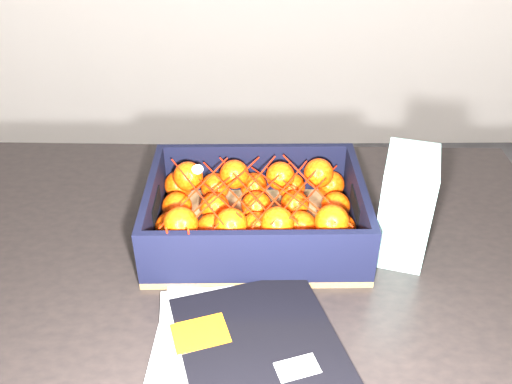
{
  "coord_description": "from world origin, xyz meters",
  "views": [
    {
      "loc": [
        0.13,
        -0.69,
        1.35
      ],
      "look_at": [
        0.14,
        0.04,
        0.86
      ],
      "focal_mm": 38.38,
      "sensor_mm": 36.0,
      "label": 1
    }
  ],
  "objects_px": {
    "table": "(219,307)",
    "produce_crate": "(256,219)",
    "magazine_stack": "(244,361)",
    "retail_carton": "(405,206)"
  },
  "relations": [
    {
      "from": "magazine_stack",
      "to": "retail_carton",
      "type": "relative_size",
      "value": 1.85
    },
    {
      "from": "produce_crate",
      "to": "retail_carton",
      "type": "bearing_deg",
      "value": -9.46
    },
    {
      "from": "magazine_stack",
      "to": "produce_crate",
      "type": "height_order",
      "value": "produce_crate"
    },
    {
      "from": "table",
      "to": "produce_crate",
      "type": "relative_size",
      "value": 3.4
    },
    {
      "from": "table",
      "to": "retail_carton",
      "type": "relative_size",
      "value": 6.94
    },
    {
      "from": "magazine_stack",
      "to": "produce_crate",
      "type": "xyz_separation_m",
      "value": [
        0.02,
        0.28,
        0.02
      ]
    },
    {
      "from": "retail_carton",
      "to": "table",
      "type": "bearing_deg",
      "value": -156.12
    },
    {
      "from": "table",
      "to": "produce_crate",
      "type": "distance_m",
      "value": 0.17
    },
    {
      "from": "produce_crate",
      "to": "retail_carton",
      "type": "relative_size",
      "value": 2.04
    },
    {
      "from": "magazine_stack",
      "to": "retail_carton",
      "type": "bearing_deg",
      "value": 42.87
    }
  ]
}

